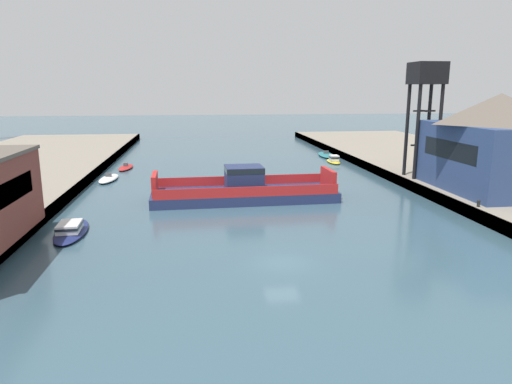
{
  "coord_description": "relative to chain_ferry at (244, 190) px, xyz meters",
  "views": [
    {
      "loc": [
        -5.98,
        -31.35,
        12.33
      ],
      "look_at": [
        0.0,
        14.89,
        2.0
      ],
      "focal_mm": 32.67,
      "sensor_mm": 36.0,
      "label": 1
    }
  ],
  "objects": [
    {
      "name": "moored_boat_mid_left",
      "position": [
        -16.38,
        23.53,
        -0.93
      ],
      "size": [
        2.32,
        6.28,
        0.93
      ],
      "color": "red",
      "rests_on": "ground"
    },
    {
      "name": "ground_plane",
      "position": [
        0.72,
        -19.86,
        -1.16
      ],
      "size": [
        400.0,
        400.0,
        0.0
      ],
      "primitive_type": "plane",
      "color": "#385666"
    },
    {
      "name": "bollard_right_aft",
      "position": [
        21.55,
        -10.87,
        0.48
      ],
      "size": [
        0.32,
        0.32,
        0.71
      ],
      "color": "black",
      "rests_on": "quay_right"
    },
    {
      "name": "warehouse_shed",
      "position": [
        27.74,
        -3.62,
        5.42
      ],
      "size": [
        11.11,
        15.24,
        10.67
      ],
      "color": "navy",
      "rests_on": "quay_right"
    },
    {
      "name": "chain_ferry",
      "position": [
        0.0,
        0.0,
        0.0
      ],
      "size": [
        20.92,
        7.24,
        3.89
      ],
      "color": "navy",
      "rests_on": "ground"
    },
    {
      "name": "moored_boat_mid_right",
      "position": [
        18.98,
        33.37,
        -0.89
      ],
      "size": [
        3.66,
        8.51,
        1.01
      ],
      "color": "#237075",
      "rests_on": "ground"
    },
    {
      "name": "bollard_left_aft",
      "position": [
        -20.11,
        -11.5,
        0.48
      ],
      "size": [
        0.32,
        0.32,
        0.71
      ],
      "color": "black",
      "rests_on": "quay_left"
    },
    {
      "name": "moored_boat_far_left",
      "position": [
        -16.23,
        -10.82,
        -0.73
      ],
      "size": [
        2.97,
        7.99,
        1.15
      ],
      "color": "navy",
      "rests_on": "ground"
    },
    {
      "name": "crane_tower",
      "position": [
        23.39,
        4.97,
        11.67
      ],
      "size": [
        3.77,
        3.77,
        14.35
      ],
      "color": "black",
      "rests_on": "quay_right"
    },
    {
      "name": "moored_boat_near_right",
      "position": [
        -17.34,
        13.9,
        -0.87
      ],
      "size": [
        2.63,
        6.88,
        1.05
      ],
      "color": "white",
      "rests_on": "ground"
    },
    {
      "name": "moored_boat_near_left",
      "position": [
        18.06,
        25.34,
        -0.66
      ],
      "size": [
        2.2,
        5.62,
        1.32
      ],
      "color": "yellow",
      "rests_on": "ground"
    }
  ]
}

